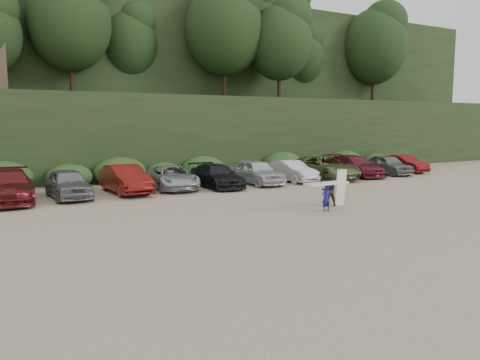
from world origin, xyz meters
TOP-DOWN VIEW (x-y plane):
  - ground at (0.00, 0.00)m, footprint 120.00×120.00m
  - hillside_backdrop at (-0.26, 35.93)m, footprint 90.00×41.50m
  - parked_cars at (1.30, 9.95)m, footprint 39.22×6.33m
  - child_surfer at (3.77, 0.18)m, footprint 2.23×0.72m
  - adult_surfer at (4.82, 1.17)m, footprint 1.21×0.84m

SIDE VIEW (x-z plane):
  - ground at x=0.00m, z-range 0.00..0.00m
  - adult_surfer at x=4.82m, z-range -0.12..1.65m
  - parked_cars at x=1.30m, z-range -0.05..1.59m
  - child_surfer at x=3.77m, z-range 0.24..1.56m
  - hillside_backdrop at x=-0.26m, z-range -2.78..25.22m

